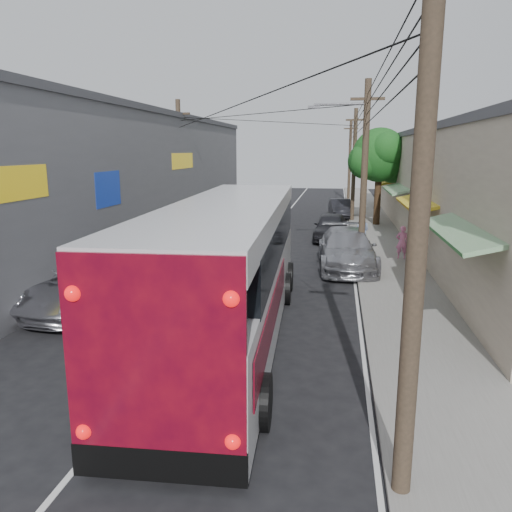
{
  "coord_description": "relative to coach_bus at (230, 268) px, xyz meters",
  "views": [
    {
      "loc": [
        4.11,
        -8.91,
        5.14
      ],
      "look_at": [
        1.4,
        7.65,
        1.56
      ],
      "focal_mm": 35.0,
      "sensor_mm": 36.0,
      "label": 1
    }
  ],
  "objects": [
    {
      "name": "building_right",
      "position": [
        9.72,
        17.89,
        1.19
      ],
      "size": [
        7.09,
        40.0,
        6.25
      ],
      "color": "#C2B39A",
      "rests_on": "ground"
    },
    {
      "name": "pedestrian_far",
      "position": [
        4.13,
        13.27,
        -0.96
      ],
      "size": [
        0.97,
        0.82,
        1.77
      ],
      "primitive_type": "imported",
      "rotation": [
        0.0,
        0.0,
        2.95
      ],
      "color": "#7F93BA",
      "rests_on": "sidewalk"
    },
    {
      "name": "pedestrian_near",
      "position": [
        5.9,
        10.81,
        -1.07
      ],
      "size": [
        0.57,
        0.38,
        1.55
      ],
      "primitive_type": "imported",
      "rotation": [
        0.0,
        0.0,
        3.16
      ],
      "color": "pink",
      "rests_on": "sidewalk"
    },
    {
      "name": "coach_bus",
      "position": [
        0.0,
        0.0,
        0.0
      ],
      "size": [
        3.52,
        13.29,
        3.8
      ],
      "rotation": [
        0.0,
        0.0,
        0.05
      ],
      "color": "silver",
      "rests_on": "ground"
    },
    {
      "name": "building_left",
      "position": [
        -9.77,
        13.89,
        1.69
      ],
      "size": [
        7.2,
        36.0,
        7.25
      ],
      "color": "slate",
      "rests_on": "ground"
    },
    {
      "name": "jeepney",
      "position": [
        -5.07,
        1.7,
        -1.18
      ],
      "size": [
        3.11,
        5.88,
        1.58
      ],
      "primitive_type": "imported",
      "rotation": [
        0.0,
        0.0,
        -0.09
      ],
      "color": "silver",
      "rests_on": "ground"
    },
    {
      "name": "ground",
      "position": [
        -1.27,
        -4.11,
        -1.97
      ],
      "size": [
        120.0,
        120.0,
        0.0
      ],
      "primitive_type": "plane",
      "color": "black",
      "rests_on": "ground"
    },
    {
      "name": "parked_car_mid",
      "position": [
        2.53,
        15.89,
        -1.18
      ],
      "size": [
        2.06,
        4.68,
        1.57
      ],
      "primitive_type": "imported",
      "rotation": [
        0.0,
        0.0,
        -0.05
      ],
      "color": "#242429",
      "rests_on": "ground"
    },
    {
      "name": "sidewalk",
      "position": [
        5.23,
        15.89,
        -1.91
      ],
      "size": [
        3.0,
        80.0,
        0.12
      ],
      "primitive_type": "cube",
      "color": "slate",
      "rests_on": "ground"
    },
    {
      "name": "utility_poles",
      "position": [
        1.85,
        16.22,
        2.16
      ],
      "size": [
        11.8,
        45.28,
        8.0
      ],
      "color": "#473828",
      "rests_on": "ground"
    },
    {
      "name": "parked_car_far",
      "position": [
        3.08,
        25.87,
        -1.26
      ],
      "size": [
        1.94,
        4.41,
        1.41
      ],
      "primitive_type": "imported",
      "rotation": [
        0.0,
        0.0,
        0.11
      ],
      "color": "black",
      "rests_on": "ground"
    },
    {
      "name": "street_tree",
      "position": [
        5.6,
        21.91,
        2.71
      ],
      "size": [
        4.4,
        4.0,
        6.6
      ],
      "color": "#3F2B19",
      "rests_on": "ground"
    },
    {
      "name": "parked_suv",
      "position": [
        3.33,
        8.89,
        -1.11
      ],
      "size": [
        2.75,
        6.05,
        1.72
      ],
      "primitive_type": "imported",
      "rotation": [
        0.0,
        0.0,
        0.06
      ],
      "color": "#98999F",
      "rests_on": "ground"
    }
  ]
}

